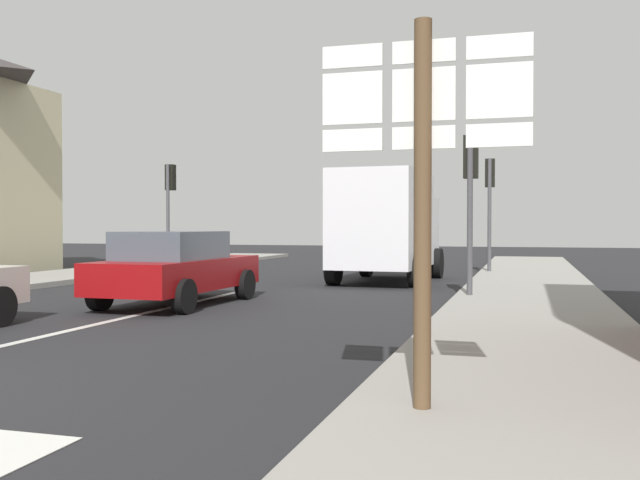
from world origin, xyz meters
The scene contains 9 objects.
ground_plane centered at (0.00, 10.00, 0.00)m, with size 80.00×80.00×0.00m, color #232326.
sidewalk_right centered at (6.67, 8.00, 0.07)m, with size 3.03×44.00×0.14m, color gray.
lane_centre_stripe centered at (0.00, 6.00, 0.01)m, with size 0.16×12.00×0.01m, color silver.
sedan_far centered at (-0.12, 8.32, 0.76)m, with size 2.05×4.24×1.47m.
delivery_truck centered at (2.82, 15.17, 1.65)m, with size 2.65×5.08×3.05m.
route_sign_post centered at (5.80, 1.18, 2.00)m, with size 1.66×0.14×3.20m.
traffic_light_far_left centered at (-5.45, 18.02, 2.76)m, with size 0.30×0.49×3.73m.
traffic_light_near_right centered at (5.45, 10.76, 2.58)m, with size 0.30×0.49×3.48m.
traffic_light_far_right centered at (5.45, 18.79, 2.75)m, with size 0.30×0.49×3.71m.
Camera 1 is at (6.59, -4.43, 1.58)m, focal length 39.88 mm.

